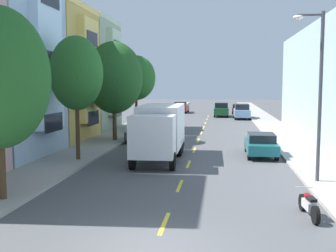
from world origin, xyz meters
name	(u,v)px	position (x,y,z in m)	size (l,w,h in m)	color
ground_plane	(203,129)	(0.00, 30.00, 0.00)	(160.00, 160.00, 0.00)	#4C4C4F
sidewalk_left	(128,130)	(-7.10, 28.00, 0.07)	(3.20, 120.00, 0.14)	#99968E
sidewalk_right	(279,132)	(7.10, 28.00, 0.07)	(3.20, 120.00, 0.14)	#99968E
lane_centerline_dashes	(200,136)	(0.00, 24.50, 0.00)	(0.14, 47.20, 0.01)	yellow
townhouse_third_mustard	(12,76)	(-14.81, 20.55, 5.10)	(13.03, 7.62, 10.60)	tan
townhouse_fourth_sage	(55,77)	(-14.43, 28.37, 5.17)	(12.27, 7.62, 10.75)	#99AD8E
street_tree_second	(76,73)	(-6.40, 11.97, 5.07)	(3.02, 3.02, 7.05)	#47331E
street_tree_third	(114,78)	(-6.40, 20.33, 4.96)	(4.38, 4.38, 7.58)	#47331E
street_tree_farthest	(136,78)	(-6.40, 28.70, 5.06)	(3.74, 3.74, 7.08)	#47331E
street_lamp	(317,85)	(5.96, 8.12, 4.43)	(1.35, 0.28, 7.47)	#38383D
delivery_box_truck	(160,129)	(-1.80, 13.26, 1.84)	(2.52, 7.60, 3.20)	white
parked_hatchback_burgundy	(238,109)	(4.29, 52.19, 0.76)	(1.80, 4.03, 1.50)	maroon
parked_sedan_teal	(261,144)	(4.26, 15.20, 0.75)	(1.83, 4.51, 1.43)	#195B60
parked_suv_sky	(242,111)	(4.41, 43.00, 0.99)	(1.97, 4.81, 1.93)	#7A9EC6
parked_hatchback_charcoal	(141,132)	(-4.39, 20.65, 0.76)	(1.80, 4.03, 1.50)	#333338
parked_sedan_black	(166,118)	(-4.21, 34.48, 0.75)	(1.89, 4.53, 1.43)	black
parked_pickup_red	(181,107)	(-4.41, 53.64, 0.83)	(2.08, 5.33, 1.73)	#AD1E1E
parked_pickup_navy	(155,123)	(-4.34, 27.23, 0.83)	(2.10, 5.34, 1.73)	navy
moving_forest_sedan	(221,109)	(1.80, 46.57, 0.99)	(1.95, 4.80, 1.93)	#194C28
parked_motorcycle	(309,205)	(4.75, 3.25, 0.41)	(0.62, 2.05, 0.90)	black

